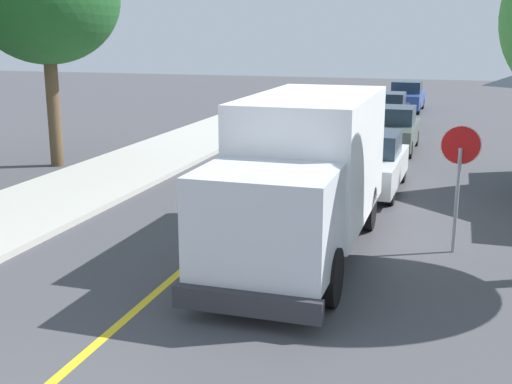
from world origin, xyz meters
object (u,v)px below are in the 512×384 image
at_px(box_truck, 305,169).
at_px(stop_sign, 459,165).
at_px(parked_car_far, 386,112).
at_px(parked_car_furthest, 406,97).
at_px(parked_car_near, 369,163).
at_px(parked_car_mid, 392,130).

bearing_deg(box_truck, stop_sign, 16.59).
xyz_separation_m(parked_car_far, stop_sign, (3.24, -17.39, 1.06)).
bearing_deg(parked_car_furthest, box_truck, -90.23).
distance_m(box_truck, parked_car_near, 5.92).
bearing_deg(stop_sign, parked_car_mid, 101.76).
height_order(parked_car_near, parked_car_far, same).
height_order(parked_car_mid, parked_car_furthest, same).
bearing_deg(parked_car_far, parked_car_mid, -81.91).
xyz_separation_m(box_truck, stop_sign, (2.99, 0.89, 0.09)).
distance_m(box_truck, parked_car_far, 18.31).
relative_size(parked_car_near, parked_car_far, 1.01).
height_order(box_truck, parked_car_near, box_truck).
bearing_deg(box_truck, parked_car_furthest, 89.77).
xyz_separation_m(parked_car_furthest, stop_sign, (2.89, -24.75, 1.06)).
height_order(parked_car_near, parked_car_mid, same).
distance_m(box_truck, parked_car_furthest, 25.66).
height_order(parked_car_mid, stop_sign, stop_sign).
distance_m(parked_car_far, parked_car_furthest, 7.37).
bearing_deg(box_truck, parked_car_mid, 87.41).
bearing_deg(parked_car_near, parked_car_furthest, 91.39).
height_order(box_truck, parked_car_furthest, box_truck).
xyz_separation_m(box_truck, parked_car_mid, (0.57, 12.55, -0.97)).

